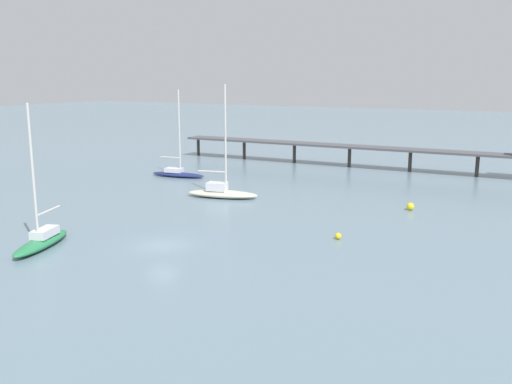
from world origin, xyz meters
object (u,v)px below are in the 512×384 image
at_px(sailboat_green, 42,238).
at_px(mooring_buoy_outer, 338,236).
at_px(pier, 406,146).
at_px(sailboat_navy, 177,172).
at_px(sailboat_cream, 222,191).
at_px(mooring_buoy_far, 410,206).

bearing_deg(sailboat_green, mooring_buoy_outer, 33.81).
bearing_deg(pier, sailboat_navy, -143.49).
relative_size(sailboat_green, sailboat_cream, 0.91).
relative_size(sailboat_green, sailboat_navy, 0.98).
distance_m(sailboat_green, mooring_buoy_far, 34.81).
height_order(sailboat_cream, sailboat_navy, sailboat_cream).
relative_size(pier, mooring_buoy_far, 72.46).
xyz_separation_m(sailboat_green, mooring_buoy_outer, (19.80, 13.26, -0.45)).
bearing_deg(sailboat_navy, pier, 36.51).
relative_size(pier, sailboat_navy, 4.80).
bearing_deg(pier, sailboat_green, -108.07).
relative_size(pier, mooring_buoy_outer, 101.65).
xyz_separation_m(sailboat_cream, mooring_buoy_outer, (17.08, -9.20, -0.46)).
height_order(pier, sailboat_navy, sailboat_navy).
bearing_deg(mooring_buoy_far, mooring_buoy_outer, -102.13).
relative_size(sailboat_navy, mooring_buoy_far, 15.10).
bearing_deg(sailboat_cream, pier, 63.72).
bearing_deg(pier, sailboat_cream, -116.28).
xyz_separation_m(sailboat_cream, sailboat_navy, (-12.25, 8.38, -0.09)).
relative_size(pier, sailboat_cream, 4.47).
bearing_deg(sailboat_navy, sailboat_green, -72.81).
bearing_deg(pier, mooring_buoy_far, -74.92).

